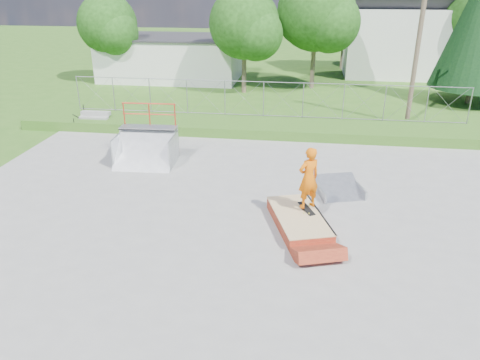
# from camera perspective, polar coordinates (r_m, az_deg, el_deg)

# --- Properties ---
(ground) EXTENTS (120.00, 120.00, 0.00)m
(ground) POSITION_cam_1_polar(r_m,az_deg,el_deg) (14.89, -1.03, -5.00)
(ground) COLOR #33611B
(ground) RESTS_ON ground
(concrete_pad) EXTENTS (20.00, 16.00, 0.04)m
(concrete_pad) POSITION_cam_1_polar(r_m,az_deg,el_deg) (14.88, -1.03, -4.93)
(concrete_pad) COLOR gray
(concrete_pad) RESTS_ON ground
(grass_berm) EXTENTS (24.00, 3.00, 0.50)m
(grass_berm) POSITION_cam_1_polar(r_m,az_deg,el_deg) (23.54, 2.60, 6.53)
(grass_berm) COLOR #33611B
(grass_berm) RESTS_ON ground
(grind_box) EXTENTS (2.19, 3.13, 0.42)m
(grind_box) POSITION_cam_1_polar(r_m,az_deg,el_deg) (14.56, 7.16, -4.95)
(grind_box) COLOR maroon
(grind_box) RESTS_ON concrete_pad
(quarter_pipe) EXTENTS (2.43, 2.09, 2.34)m
(quarter_pipe) POSITION_cam_1_polar(r_m,az_deg,el_deg) (19.30, -11.59, 5.10)
(quarter_pipe) COLOR #9EA1A6
(quarter_pipe) RESTS_ON concrete_pad
(flat_bank_ramp) EXTENTS (1.89, 1.96, 0.46)m
(flat_bank_ramp) POSITION_cam_1_polar(r_m,az_deg,el_deg) (16.94, 11.95, -0.98)
(flat_bank_ramp) COLOR #9EA1A6
(flat_bank_ramp) RESTS_ON concrete_pad
(skateboard) EXTENTS (0.59, 0.80, 0.13)m
(skateboard) POSITION_cam_1_polar(r_m,az_deg,el_deg) (14.75, 8.12, -3.49)
(skateboard) COLOR black
(skateboard) RESTS_ON grind_box
(skater) EXTENTS (0.85, 0.78, 1.95)m
(skater) POSITION_cam_1_polar(r_m,az_deg,el_deg) (14.34, 8.34, -0.02)
(skater) COLOR #E56307
(skater) RESTS_ON grind_box
(concrete_stairs) EXTENTS (1.50, 1.60, 0.80)m
(concrete_stairs) POSITION_cam_1_polar(r_m,az_deg,el_deg) (24.99, -17.51, 6.83)
(concrete_stairs) COLOR gray
(concrete_stairs) RESTS_ON ground
(chain_link_fence) EXTENTS (20.00, 0.06, 1.80)m
(chain_link_fence) POSITION_cam_1_polar(r_m,az_deg,el_deg) (24.19, 2.89, 9.82)
(chain_link_fence) COLOR gray
(chain_link_fence) RESTS_ON grass_berm
(utility_building_flat) EXTENTS (10.00, 6.00, 3.00)m
(utility_building_flat) POSITION_cam_1_polar(r_m,az_deg,el_deg) (36.78, -8.26, 14.48)
(utility_building_flat) COLOR beige
(utility_building_flat) RESTS_ON ground
(gable_house) EXTENTS (8.40, 6.08, 8.94)m
(gable_house) POSITION_cam_1_polar(r_m,az_deg,el_deg) (39.66, 18.95, 17.56)
(gable_house) COLOR beige
(gable_house) RESTS_ON ground
(utility_pole) EXTENTS (0.24, 0.24, 8.00)m
(utility_pole) POSITION_cam_1_polar(r_m,az_deg,el_deg) (25.69, 20.87, 15.08)
(utility_pole) COLOR brown
(utility_pole) RESTS_ON ground
(tree_left_near) EXTENTS (4.76, 4.48, 6.65)m
(tree_left_near) POSITION_cam_1_polar(r_m,az_deg,el_deg) (31.13, 0.95, 18.19)
(tree_left_near) COLOR brown
(tree_left_near) RESTS_ON ground
(tree_center) EXTENTS (5.44, 5.12, 7.60)m
(tree_center) POSITION_cam_1_polar(r_m,az_deg,el_deg) (32.82, 9.77, 19.22)
(tree_center) COLOR brown
(tree_center) RESTS_ON ground
(tree_left_far) EXTENTS (4.42, 4.16, 6.18)m
(tree_left_far) POSITION_cam_1_polar(r_m,az_deg,el_deg) (35.72, -15.58, 17.58)
(tree_left_far) COLOR brown
(tree_left_far) RESTS_ON ground
(tree_back_mid) EXTENTS (4.08, 3.84, 5.70)m
(tree_back_mid) POSITION_cam_1_polar(r_m,az_deg,el_deg) (41.05, 13.01, 18.06)
(tree_back_mid) COLOR brown
(tree_back_mid) RESTS_ON ground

